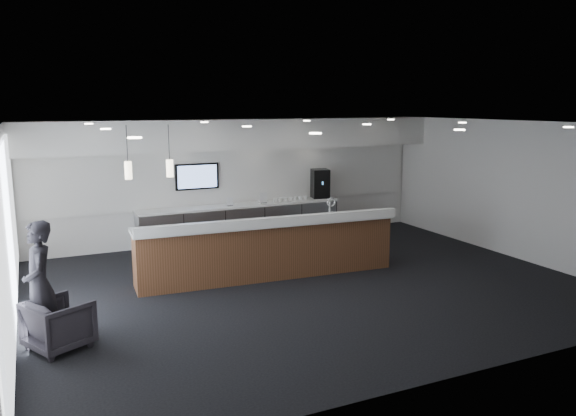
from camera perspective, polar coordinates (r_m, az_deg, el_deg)
name	(u,v)px	position (r m, az deg, el deg)	size (l,w,h in m)	color
ground	(309,285)	(10.65, 2.12, -7.79)	(10.00, 10.00, 0.00)	black
ceiling	(310,124)	(10.11, 2.24, 8.57)	(10.00, 8.00, 0.02)	black
back_wall	(236,180)	(13.91, -5.35, 2.86)	(10.00, 0.02, 3.00)	silver
left_wall	(5,232)	(9.19, -26.82, -2.20)	(0.02, 8.00, 3.00)	silver
right_wall	(512,189)	(13.29, 21.76, 1.80)	(0.02, 8.00, 3.00)	silver
soffit_bulkhead	(241,134)	(13.38, -4.78, 7.51)	(10.00, 0.90, 0.70)	silver
alcove_panel	(236,176)	(13.87, -5.31, 3.25)	(9.80, 0.06, 1.40)	silver
window_blinds_wall	(8,232)	(9.19, -26.57, -2.18)	(0.04, 7.36, 2.55)	#A6B2C7
back_credenza	(241,223)	(13.75, -4.77, -1.54)	(5.06, 0.66, 0.95)	#979BA0
wall_tv	(197,176)	(13.50, -9.23, 3.18)	(1.05, 0.08, 0.62)	black
pendant_left	(167,167)	(10.10, -12.16, 4.07)	(0.12, 0.12, 0.30)	beige
pendant_right	(126,169)	(9.97, -16.09, 3.81)	(0.12, 0.12, 0.30)	beige
ceiling_can_lights	(310,125)	(10.12, 2.24, 8.40)	(7.00, 5.00, 0.02)	silver
service_counter	(268,248)	(10.98, -2.04, -4.09)	(5.20, 1.17, 1.49)	#4A2E18
coffee_machine	(320,183)	(14.55, 3.26, 2.50)	(0.52, 0.60, 0.74)	black
info_sign_left	(230,201)	(13.47, -5.92, 0.66)	(0.15, 0.02, 0.20)	silver
info_sign_right	(263,198)	(13.77, -2.53, 1.04)	(0.19, 0.02, 0.26)	silver
armchair	(59,324)	(8.52, -22.26, -10.87)	(0.75, 0.77, 0.70)	black
lounge_guest	(40,285)	(8.52, -23.93, -7.14)	(0.65, 0.43, 1.78)	black
cup_0	(305,198)	(14.27, 1.77, 1.06)	(0.11, 0.11, 0.10)	white
cup_1	(300,198)	(14.21, 1.26, 1.02)	(0.11, 0.11, 0.10)	white
cup_2	(295,198)	(14.14, 0.76, 0.98)	(0.11, 0.11, 0.10)	white
cup_3	(290,199)	(14.09, 0.24, 0.94)	(0.11, 0.11, 0.10)	white
cup_4	(285,199)	(14.03, -0.28, 0.90)	(0.11, 0.11, 0.10)	white
cup_5	(280,200)	(13.97, -0.80, 0.86)	(0.11, 0.11, 0.10)	white
cup_6	(275,200)	(13.91, -1.32, 0.82)	(0.11, 0.11, 0.10)	white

